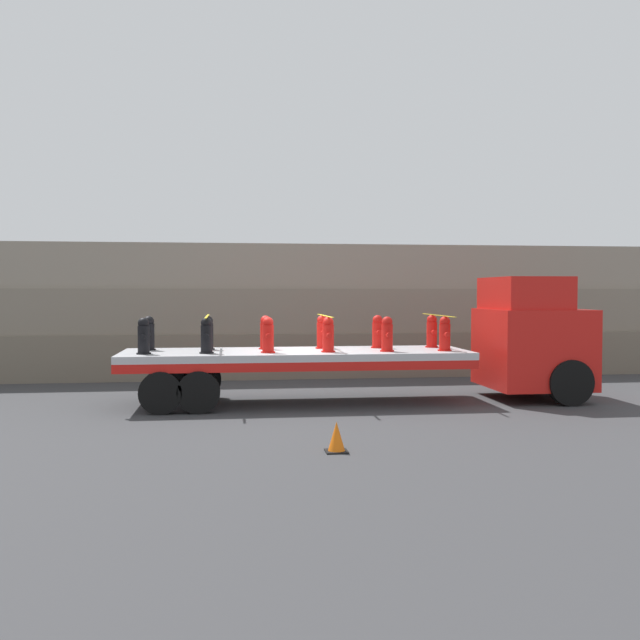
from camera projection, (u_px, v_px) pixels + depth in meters
ground_plane at (296, 403)px, 16.85m from camera, size 120.00×120.00×0.00m
rock_cliff at (278, 310)px, 22.96m from camera, size 60.00×3.30×4.11m
truck_cab at (535, 338)px, 17.55m from camera, size 2.30×2.61×3.00m
flatbed_trailer at (271, 362)px, 16.73m from camera, size 8.11×2.53×1.25m
fire_hydrant_black_near_0 at (144, 336)px, 15.81m from camera, size 0.33×0.51×0.81m
fire_hydrant_black_far_0 at (149, 334)px, 16.87m from camera, size 0.33×0.51×0.81m
fire_hydrant_black_near_1 at (207, 336)px, 15.99m from camera, size 0.33×0.51×0.81m
fire_hydrant_black_far_1 at (208, 333)px, 17.04m from camera, size 0.33×0.51×0.81m
fire_hydrant_red_near_2 at (268, 335)px, 16.17m from camera, size 0.33×0.51×0.81m
fire_hydrant_red_far_2 at (266, 333)px, 17.22m from camera, size 0.33×0.51×0.81m
fire_hydrant_red_near_3 at (328, 335)px, 16.34m from camera, size 0.33×0.51×0.81m
fire_hydrant_red_far_3 at (322, 332)px, 17.40m from camera, size 0.33×0.51×0.81m
fire_hydrant_red_near_4 at (387, 335)px, 16.52m from camera, size 0.33×0.51×0.81m
fire_hydrant_red_far_4 at (378, 332)px, 17.58m from camera, size 0.33×0.51×0.81m
fire_hydrant_red_near_5 at (445, 334)px, 16.70m from camera, size 0.33×0.51×0.81m
fire_hydrant_red_far_5 at (432, 332)px, 17.76m from camera, size 0.33×0.51×0.81m
cargo_strap_rear at (207, 316)px, 16.50m from camera, size 0.05×2.62×0.01m
cargo_strap_middle at (325, 316)px, 16.86m from camera, size 0.05×2.62×0.01m
cargo_strap_front at (438, 315)px, 17.21m from camera, size 0.05×2.62×0.01m
traffic_cone at (337, 437)px, 11.70m from camera, size 0.37×0.37×0.50m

